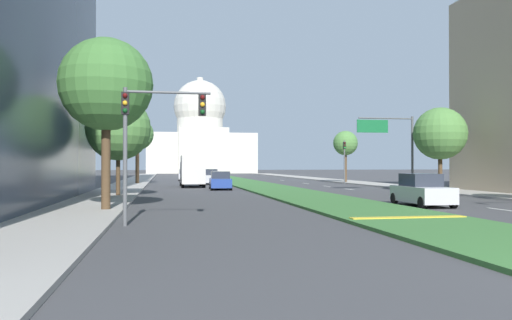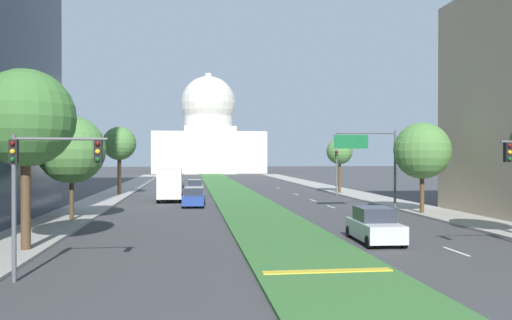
{
  "view_description": "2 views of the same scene",
  "coord_description": "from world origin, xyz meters",
  "views": [
    {
      "loc": [
        -9.74,
        -7.92,
        2.3
      ],
      "look_at": [
        0.95,
        51.24,
        2.86
      ],
      "focal_mm": 35.32,
      "sensor_mm": 36.0,
      "label": 1
    },
    {
      "loc": [
        -5.09,
        -7.73,
        4.43
      ],
      "look_at": [
        1.62,
        44.92,
        4.05
      ],
      "focal_mm": 36.6,
      "sensor_mm": 36.0,
      "label": 2
    }
  ],
  "objects": [
    {
      "name": "sedan_midblock",
      "position": [
        -4.73,
        38.36,
        0.79
      ],
      "size": [
        2.12,
        4.34,
        1.69
      ],
      "color": "navy",
      "rests_on": "ground_plane"
    },
    {
      "name": "street_tree_left_near",
      "position": [
        -12.57,
        17.33,
        6.16
      ],
      "size": [
        4.5,
        4.5,
        8.45
      ],
      "color": "#4C3823",
      "rests_on": "ground_plane"
    },
    {
      "name": "sidewalk_right",
      "position": [
        13.72,
        54.38,
        0.07
      ],
      "size": [
        4.0,
        122.36,
        0.15
      ],
      "primitive_type": "cube",
      "color": "#9E9991",
      "rests_on": "ground_plane"
    },
    {
      "name": "street_tree_left_far",
      "position": [
        -12.96,
        52.5,
        5.82
      ],
      "size": [
        3.77,
        3.77,
        7.77
      ],
      "color": "#4C3823",
      "rests_on": "ground_plane"
    },
    {
      "name": "median_curb_nose",
      "position": [
        0.0,
        11.12,
        0.16
      ],
      "size": [
        4.9,
        0.5,
        0.04
      ],
      "primitive_type": "cube",
      "color": "gold",
      "rests_on": "grass_median"
    },
    {
      "name": "sedan_lead_stopped",
      "position": [
        4.34,
        18.03,
        0.84
      ],
      "size": [
        2.1,
        4.44,
        1.8
      ],
      "color": "#BCBCC1",
      "rests_on": "ground_plane"
    },
    {
      "name": "overhead_guide_sign",
      "position": [
        9.54,
        32.65,
        4.63
      ],
      "size": [
        5.19,
        0.2,
        6.5
      ],
      "color": "#515456",
      "rests_on": "ground_plane"
    },
    {
      "name": "ground_plane",
      "position": [
        0.0,
        67.98,
        0.0
      ],
      "size": [
        299.1,
        299.1,
        0.0
      ],
      "primitive_type": "plane",
      "color": "#3D3D3F"
    },
    {
      "name": "box_truck_delivery",
      "position": [
        -7.0,
        44.2,
        1.68
      ],
      "size": [
        2.4,
        6.4,
        3.2
      ],
      "color": "#4C5156",
      "rests_on": "ground_plane"
    },
    {
      "name": "street_tree_right_far",
      "position": [
        12.44,
        51.9,
        4.96
      ],
      "size": [
        3.06,
        3.06,
        6.54
      ],
      "color": "#4C3823",
      "rests_on": "ground_plane"
    },
    {
      "name": "sedan_far_horizon",
      "position": [
        -6.92,
        65.5,
        0.79
      ],
      "size": [
        2.01,
        4.5,
        1.68
      ],
      "color": "#BCBCC1",
      "rests_on": "ground_plane"
    },
    {
      "name": "grass_median",
      "position": [
        0.0,
        61.18,
        0.07
      ],
      "size": [
        5.44,
        122.36,
        0.14
      ],
      "primitive_type": "cube",
      "color": "#386B33",
      "rests_on": "ground_plane"
    },
    {
      "name": "sedan_distant",
      "position": [
        -4.51,
        51.59,
        0.83
      ],
      "size": [
        1.94,
        4.37,
        1.79
      ],
      "color": "#BCBCC1",
      "rests_on": "ground_plane"
    },
    {
      "name": "lane_dashes_right",
      "position": [
        7.22,
        39.15,
        0.0
      ],
      "size": [
        0.16,
        51.54,
        0.01
      ],
      "color": "silver",
      "rests_on": "ground_plane"
    },
    {
      "name": "capitol_building",
      "position": [
        0.0,
        135.27,
        9.75
      ],
      "size": [
        29.33,
        27.1,
        27.16
      ],
      "color": "beige",
      "rests_on": "ground_plane"
    },
    {
      "name": "street_tree_right_mid",
      "position": [
        12.41,
        29.87,
        4.84
      ],
      "size": [
        4.28,
        4.28,
        7.0
      ],
      "color": "#4C3823",
      "rests_on": "ground_plane"
    },
    {
      "name": "street_tree_left_mid",
      "position": [
        -13.02,
        28.82,
        4.86
      ],
      "size": [
        4.56,
        4.56,
        7.15
      ],
      "color": "#4C3823",
      "rests_on": "ground_plane"
    },
    {
      "name": "sidewalk_left",
      "position": [
        -13.72,
        54.38,
        0.07
      ],
      "size": [
        4.0,
        122.36,
        0.15
      ],
      "primitive_type": "cube",
      "color": "#9E9991",
      "rests_on": "ground_plane"
    },
    {
      "name": "traffic_light_far_right",
      "position": [
        11.22,
        48.95,
        3.31
      ],
      "size": [
        0.28,
        0.35,
        5.2
      ],
      "color": "#515456",
      "rests_on": "ground_plane"
    },
    {
      "name": "traffic_light_near_left",
      "position": [
        -10.37,
        11.47,
        3.8
      ],
      "size": [
        3.34,
        0.35,
        5.2
      ],
      "color": "#515456",
      "rests_on": "ground_plane"
    }
  ]
}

